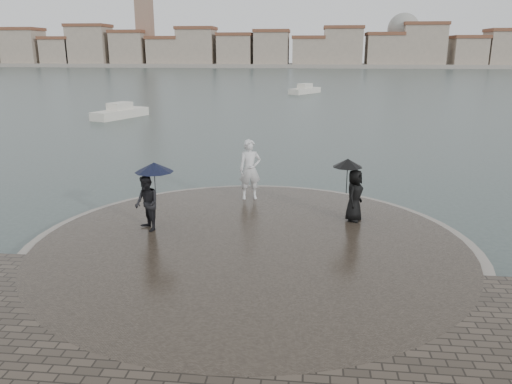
# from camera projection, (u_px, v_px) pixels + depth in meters

# --- Properties ---
(ground) EXTENTS (400.00, 400.00, 0.00)m
(ground) POSITION_uv_depth(u_px,v_px,m) (231.00, 318.00, 10.63)
(ground) COLOR #2B3835
(ground) RESTS_ON ground
(kerb_ring) EXTENTS (12.50, 12.50, 0.32)m
(kerb_ring) POSITION_uv_depth(u_px,v_px,m) (251.00, 249.00, 13.93)
(kerb_ring) COLOR gray
(kerb_ring) RESTS_ON ground
(quay_tip) EXTENTS (11.90, 11.90, 0.36)m
(quay_tip) POSITION_uv_depth(u_px,v_px,m) (251.00, 248.00, 13.93)
(quay_tip) COLOR #2D261E
(quay_tip) RESTS_ON ground
(statue) EXTENTS (0.88, 0.69, 2.14)m
(statue) POSITION_uv_depth(u_px,v_px,m) (250.00, 170.00, 17.69)
(statue) COLOR silver
(statue) RESTS_ON quay_tip
(visitor_left) EXTENTS (1.32, 1.17, 2.04)m
(visitor_left) POSITION_uv_depth(u_px,v_px,m) (149.00, 193.00, 14.54)
(visitor_left) COLOR black
(visitor_left) RESTS_ON quay_tip
(visitor_right) EXTENTS (1.11, 1.03, 1.95)m
(visitor_right) POSITION_uv_depth(u_px,v_px,m) (353.00, 187.00, 15.41)
(visitor_right) COLOR black
(visitor_right) RESTS_ON quay_tip
(far_skyline) EXTENTS (260.00, 20.00, 37.00)m
(far_skyline) POSITION_uv_depth(u_px,v_px,m) (289.00, 50.00, 163.39)
(far_skyline) COLOR gray
(far_skyline) RESTS_ON ground
(boats) EXTENTS (18.94, 32.22, 1.50)m
(boats) POSITION_uv_depth(u_px,v_px,m) (233.00, 99.00, 53.95)
(boats) COLOR beige
(boats) RESTS_ON ground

